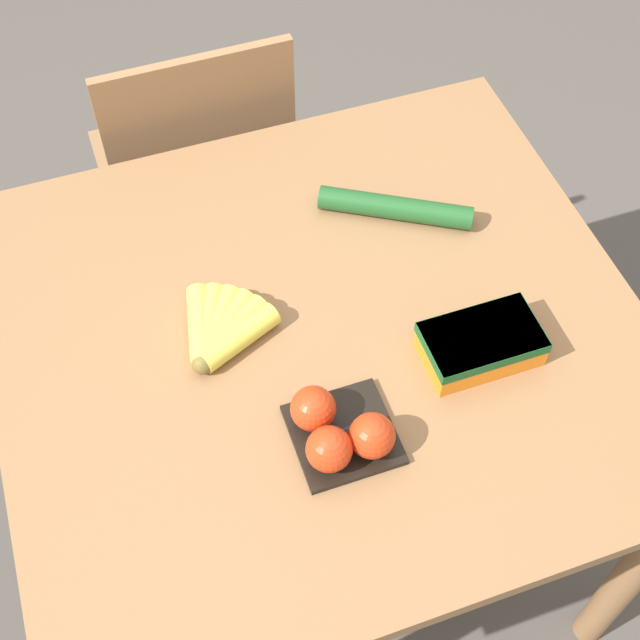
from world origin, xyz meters
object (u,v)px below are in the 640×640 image
Objects in this scene: carrot_bag at (481,342)px; cucumber_near at (395,208)px; chair at (199,179)px; banana_bunch at (220,331)px; tomato_pack at (340,431)px.

carrot_bag is 0.32m from cucumber_near.
chair is 0.72m from banana_bunch.
cucumber_near reaches higher than banana_bunch.
chair is at bearing 91.02° from tomato_pack.
chair is 6.00× the size of tomato_pack.
banana_bunch is at bearing 80.77° from chair.
tomato_pack reaches higher than cucumber_near.
chair is at bearing 108.98° from carrot_bag.
banana_bunch is at bearing 156.44° from carrot_bag.
carrot_bag is at bearing 16.34° from tomato_pack.
tomato_pack reaches higher than carrot_bag.
banana_bunch is 0.64× the size of cucumber_near.
banana_bunch is 0.27m from tomato_pack.
chair is 0.91m from carrot_bag.
cucumber_near is (0.36, 0.15, 0.00)m from banana_bunch.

